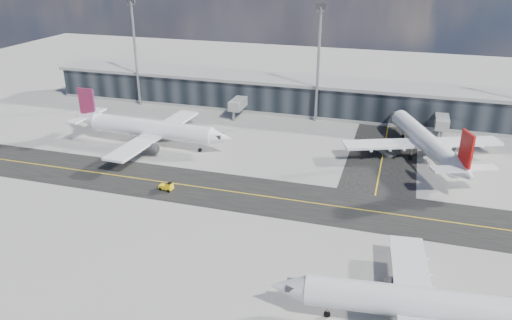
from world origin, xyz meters
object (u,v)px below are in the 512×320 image
Objects in this scene: airliner_near at (431,305)px; baggage_tug at (167,187)px; airliner_af at (149,129)px; service_van at (386,150)px; airliner_redtail at (426,142)px.

baggage_tug is at bearing 56.01° from airliner_near.
airliner_near is at bearing 56.17° from airliner_af.
airliner_af reaches higher than service_van.
baggage_tug is (-44.77, 23.83, -2.75)m from airliner_near.
airliner_near is 6.30× the size of service_van.
airliner_af is 59.23m from airliner_redtail.
airliner_redtail reaches higher than airliner_af.
baggage_tug is (13.87, -19.73, -2.99)m from airliner_af.
airliner_af is 1.03× the size of airliner_redtail.
airliner_af is at bearing -135.58° from baggage_tug.
airliner_af is at bearing 160.11° from service_van.
airliner_redtail is 1.04× the size of airliner_near.
airliner_redtail is at bearing 101.99° from airliner_af.
airliner_near reaches higher than baggage_tug.
service_van is (50.71, 10.17, -3.01)m from airliner_af.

